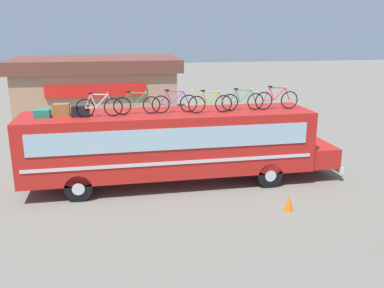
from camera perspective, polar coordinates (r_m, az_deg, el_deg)
The scene contains 13 objects.
ground_plane at distance 16.60m, azimuth -3.08°, elevation -5.45°, with size 120.00×120.00×0.00m, color slate.
bus at distance 16.11m, azimuth -2.43°, elevation 0.18°, with size 12.38×2.51×2.89m.
luggage_bag_1 at distance 15.77m, azimuth -19.93°, elevation 3.97°, with size 0.55×0.43×0.28m, color #1E7F66.
luggage_bag_2 at distance 15.79m, azimuth -17.53°, elevation 4.50°, with size 0.58×0.34×0.45m, color olive.
luggage_bag_3 at distance 15.52m, azimuth -15.09°, elevation 4.38°, with size 0.62×0.38×0.38m, color black.
rooftop_bicycle_1 at distance 15.24m, azimuth -12.66°, elevation 5.04°, with size 1.66×0.44×0.89m.
rooftop_bicycle_2 at distance 15.47m, azimuth -7.61°, elevation 5.41°, with size 1.74×0.44×0.88m.
rooftop_bicycle_3 at distance 15.62m, azimuth -2.41°, elevation 5.66°, with size 1.73×0.44×0.90m.
rooftop_bicycle_4 at distance 15.62m, azimuth 2.51°, elevation 5.63°, with size 1.69×0.44×0.88m.
rooftop_bicycle_5 at distance 16.21m, azimuth 6.97°, elevation 5.90°, with size 1.69×0.44×0.88m.
rooftop_bicycle_6 at distance 16.64m, azimuth 11.55°, elevation 6.02°, with size 1.77×0.44×0.94m.
roadside_building at distance 28.69m, azimuth -12.85°, elevation 7.49°, with size 10.62×6.60×4.12m.
traffic_cone at distance 14.47m, azimuth 13.19°, elevation -7.96°, with size 0.30×0.30×0.55m, color orange.
Camera 1 is at (-2.06, -15.36, 5.95)m, focal length 38.76 mm.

